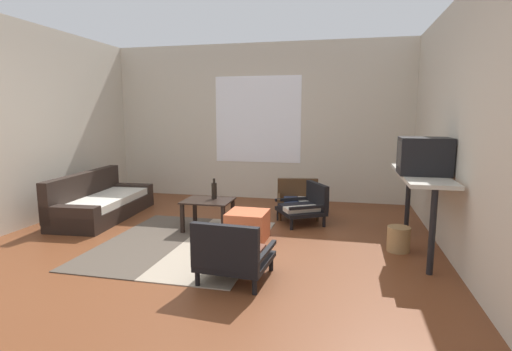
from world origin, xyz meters
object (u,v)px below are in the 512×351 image
armchair_corner (306,205)px  glass_bottle (214,190)px  armchair_striped_foreground (233,255)px  crt_television (424,156)px  console_shelf (420,181)px  clay_vase (417,158)px  wicker_basket (398,239)px  armchair_by_window (298,199)px  ottoman_orange (248,226)px  couch (101,203)px  coffee_table (208,206)px

armchair_corner → glass_bottle: (-1.15, -0.51, 0.26)m
armchair_striped_foreground → crt_television: 2.27m
console_shelf → clay_vase: 0.36m
armchair_striped_foreground → clay_vase: bearing=42.5°
armchair_corner → wicker_basket: (1.11, -0.90, -0.12)m
armchair_by_window → clay_vase: 1.86m
ottoman_orange → glass_bottle: 0.74m
console_shelf → crt_television: bearing=-91.3°
armchair_striped_foreground → glass_bottle: bearing=114.2°
couch → armchair_striped_foreground: (2.51, -1.73, 0.05)m
coffee_table → glass_bottle: bearing=62.4°
clay_vase → ottoman_orange: bearing=-167.7°
coffee_table → console_shelf: size_ratio=0.38×
ottoman_orange → armchair_striped_foreground: bearing=-82.2°
crt_television → couch: bearing=172.8°
crt_television → glass_bottle: size_ratio=1.91×
coffee_table → armchair_striped_foreground: armchair_striped_foreground is taller
couch → console_shelf: console_shelf is taller
clay_vase → glass_bottle: bearing=-178.9°
armchair_by_window → ottoman_orange: (-0.45, -1.28, -0.07)m
armchair_by_window → wicker_basket: size_ratio=2.54×
console_shelf → coffee_table: bearing=176.9°
armchair_striped_foreground → coffee_table: bearing=117.3°
armchair_striped_foreground → glass_bottle: glass_bottle is taller
couch → wicker_basket: size_ratio=6.62×
armchair_corner → clay_vase: bearing=-19.4°
armchair_striped_foreground → glass_bottle: size_ratio=2.49×
coffee_table → crt_television: crt_television is taller
clay_vase → armchair_by_window: bearing=149.7°
wicker_basket → armchair_by_window: bearing=134.2°
crt_television → glass_bottle: bearing=171.2°
glass_bottle → armchair_corner: bearing=24.1°
armchair_corner → glass_bottle: glass_bottle is taller
crt_television → clay_vase: crt_television is taller
couch → console_shelf: (4.27, -0.39, 0.56)m
crt_television → clay_vase: 0.43m
armchair_striped_foreground → armchair_corner: 2.13m
coffee_table → crt_television: size_ratio=1.22×
ottoman_orange → wicker_basket: ottoman_orange is taller
armchair_by_window → crt_television: 2.12m
crt_television → ottoman_orange: bearing=179.8°
armchair_by_window → crt_television: (1.47, -1.29, 0.81)m
armchair_corner → crt_television: 1.79m
couch → wicker_basket: bearing=-7.7°
armchair_striped_foreground → ottoman_orange: size_ratio=1.44×
armchair_by_window → clay_vase: (1.48, -0.86, 0.74)m
armchair_corner → console_shelf: (1.32, -0.75, 0.51)m
armchair_corner → ottoman_orange: 1.07m
ottoman_orange → console_shelf: (1.93, 0.13, 0.60)m
armchair_striped_foreground → ottoman_orange: 1.21m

